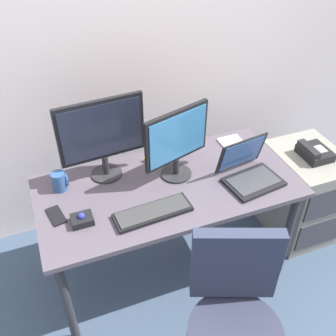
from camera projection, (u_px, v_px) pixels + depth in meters
name	position (u px, v px, depth m)	size (l,w,h in m)	color
ground_plane	(168.00, 265.00, 2.67)	(8.00, 8.00, 0.00)	#3C4D64
back_wall	(125.00, 25.00, 2.32)	(6.00, 0.10, 2.80)	silver
desk	(168.00, 195.00, 2.27)	(1.48, 0.72, 0.72)	#524954
file_cabinet	(302.00, 193.00, 2.74)	(0.42, 0.53, 0.67)	gray
desk_phone	(314.00, 152.00, 2.50)	(0.17, 0.20, 0.09)	black
office_chair	(232.00, 329.00, 1.85)	(0.53, 0.55, 0.94)	black
monitor_main	(102.00, 134.00, 2.12)	(0.49, 0.18, 0.49)	#262628
monitor_side	(177.00, 141.00, 2.14)	(0.41, 0.18, 0.43)	#262628
keyboard	(153.00, 212.00, 2.03)	(0.42, 0.16, 0.03)	black
laptop	(249.00, 171.00, 2.23)	(0.35, 0.32, 0.24)	black
trackball_mouse	(82.00, 219.00, 1.97)	(0.11, 0.09, 0.07)	black
coffee_mug	(60.00, 181.00, 2.16)	(0.09, 0.08, 0.11)	#2D5187
paper_notepad	(234.00, 145.00, 2.51)	(0.15, 0.21, 0.01)	white
cell_phone	(56.00, 216.00, 2.02)	(0.07, 0.14, 0.01)	black
banana	(158.00, 159.00, 2.38)	(0.19, 0.04, 0.04)	yellow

